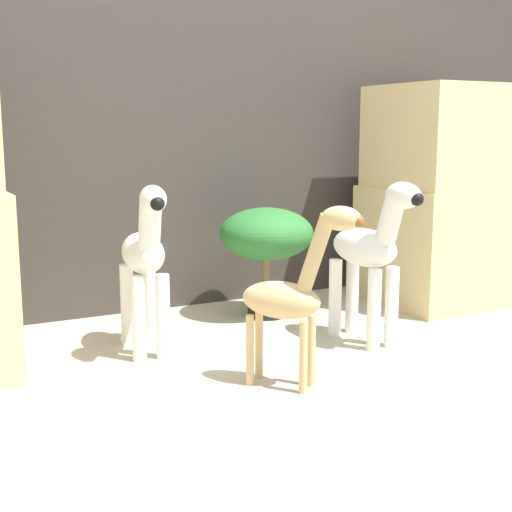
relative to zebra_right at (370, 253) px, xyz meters
The scene contains 7 objects.
ground_plane 0.66m from the zebra_right, 143.70° to the right, with size 14.00×14.00×0.00m, color #B2A88E.
wall_back 1.27m from the zebra_right, 114.98° to the left, with size 6.40×0.08×2.20m.
rock_pillar_right 0.91m from the zebra_right, 28.13° to the left, with size 0.73×0.60×1.05m.
zebra_right is the anchor object (origin of this frame).
zebra_left 0.87m from the zebra_right, 160.93° to the left, with size 0.19×0.48×0.65m.
giraffe_figurine 0.60m from the zebra_right, 151.65° to the right, with size 0.32×0.38×0.61m.
potted_palm_front 0.57m from the zebra_right, 106.96° to the left, with size 0.42×0.42×0.50m.
Camera 1 is at (-1.23, -1.90, 0.85)m, focal length 50.00 mm.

